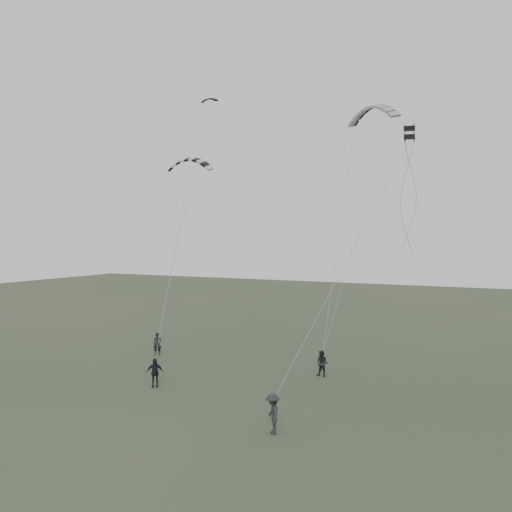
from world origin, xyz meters
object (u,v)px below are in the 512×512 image
at_px(flyer_right, 322,364).
at_px(kite_dark_small, 209,99).
at_px(flyer_center, 155,372).
at_px(kite_striped, 190,159).
at_px(flyer_left, 157,344).
at_px(flyer_far, 273,414).
at_px(kite_pale_large, 372,107).
at_px(kite_box, 409,133).

relative_size(flyer_right, kite_dark_small, 1.17).
bearing_deg(flyer_center, flyer_right, 3.20).
height_order(flyer_right, kite_striped, kite_striped).
bearing_deg(flyer_left, flyer_far, -68.63).
distance_m(flyer_right, kite_pale_large, 18.04).
bearing_deg(kite_dark_small, flyer_center, -77.00).
xyz_separation_m(flyer_right, flyer_far, (0.94, -9.38, 0.07)).
relative_size(flyer_right, kite_pale_large, 0.40).
relative_size(flyer_right, kite_box, 2.34).
relative_size(kite_dark_small, kite_box, 2.00).
relative_size(flyer_center, kite_striped, 0.53).
distance_m(flyer_center, flyer_far, 9.37).
bearing_deg(flyer_center, kite_box, -14.15).
xyz_separation_m(flyer_left, flyer_far, (13.38, -9.48, 0.05)).
relative_size(flyer_far, kite_box, 2.53).
bearing_deg(kite_box, kite_striped, 167.33).
relative_size(flyer_right, flyer_center, 0.98).
relative_size(flyer_center, kite_box, 2.38).
height_order(flyer_center, kite_striped, kite_striped).
xyz_separation_m(flyer_center, kite_striped, (-1.34, 5.66, 12.90)).
height_order(kite_striped, kite_box, kite_striped).
relative_size(flyer_left, kite_pale_large, 0.41).
bearing_deg(flyer_right, kite_striped, -168.51).
bearing_deg(kite_box, flyer_far, -127.32).
height_order(flyer_right, flyer_center, flyer_center).
xyz_separation_m(flyer_right, kite_box, (5.20, -1.21, 13.21)).
xyz_separation_m(flyer_far, kite_pale_large, (0.50, 15.78, 16.74)).
xyz_separation_m(flyer_left, flyer_center, (4.59, -6.25, -0.00)).
relative_size(flyer_center, flyer_far, 0.94).
distance_m(flyer_left, flyer_right, 12.44).
relative_size(flyer_left, kite_dark_small, 1.19).
height_order(kite_pale_large, kite_striped, kite_pale_large).
distance_m(flyer_left, kite_box, 22.06).
bearing_deg(kite_striped, kite_box, -16.64).
distance_m(flyer_left, flyer_center, 7.75).
distance_m(flyer_center, kite_pale_large, 22.93).
xyz_separation_m(flyer_right, flyer_center, (-7.85, -6.15, 0.01)).
relative_size(flyer_far, kite_dark_small, 1.27).
height_order(flyer_far, kite_striped, kite_striped).
distance_m(kite_pale_large, kite_striped, 13.25).
bearing_deg(kite_box, flyer_left, 165.94).
distance_m(flyer_right, flyer_far, 9.43).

